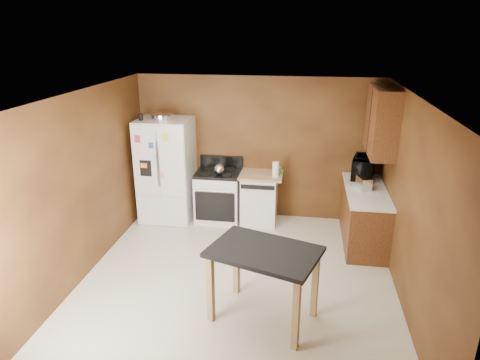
% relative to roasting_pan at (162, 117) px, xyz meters
% --- Properties ---
extents(floor, '(4.50, 4.50, 0.00)m').
position_rel_roasting_pan_xyz_m(floor, '(1.57, -1.87, -1.84)').
color(floor, beige).
rests_on(floor, ground).
extents(ceiling, '(4.50, 4.50, 0.00)m').
position_rel_roasting_pan_xyz_m(ceiling, '(1.57, -1.87, 0.66)').
color(ceiling, white).
rests_on(ceiling, ground).
extents(wall_back, '(4.20, 0.00, 4.20)m').
position_rel_roasting_pan_xyz_m(wall_back, '(1.57, 0.38, -0.59)').
color(wall_back, brown).
rests_on(wall_back, ground).
extents(wall_front, '(4.20, 0.00, 4.20)m').
position_rel_roasting_pan_xyz_m(wall_front, '(1.57, -4.12, -0.59)').
color(wall_front, brown).
rests_on(wall_front, ground).
extents(wall_left, '(0.00, 4.50, 4.50)m').
position_rel_roasting_pan_xyz_m(wall_left, '(-0.53, -1.87, -0.59)').
color(wall_left, brown).
rests_on(wall_left, ground).
extents(wall_right, '(0.00, 4.50, 4.50)m').
position_rel_roasting_pan_xyz_m(wall_right, '(3.67, -1.87, -0.59)').
color(wall_right, brown).
rests_on(wall_right, ground).
extents(roasting_pan, '(0.36, 0.36, 0.09)m').
position_rel_roasting_pan_xyz_m(roasting_pan, '(0.00, 0.00, 0.00)').
color(roasting_pan, silver).
rests_on(roasting_pan, refrigerator).
extents(pen_cup, '(0.07, 0.07, 0.11)m').
position_rel_roasting_pan_xyz_m(pen_cup, '(-0.32, -0.14, 0.01)').
color(pen_cup, black).
rests_on(pen_cup, refrigerator).
extents(kettle, '(0.18, 0.18, 0.18)m').
position_rel_roasting_pan_xyz_m(kettle, '(0.98, -0.09, -0.85)').
color(kettle, silver).
rests_on(kettle, gas_range).
extents(paper_towel, '(0.14, 0.14, 0.26)m').
position_rel_roasting_pan_xyz_m(paper_towel, '(1.93, -0.03, -0.83)').
color(paper_towel, white).
rests_on(paper_towel, dishwasher).
extents(green_canister, '(0.11, 0.11, 0.11)m').
position_rel_roasting_pan_xyz_m(green_canister, '(1.97, 0.16, -0.90)').
color(green_canister, '#46B867').
rests_on(green_canister, dishwasher).
extents(toaster, '(0.23, 0.30, 0.19)m').
position_rel_roasting_pan_xyz_m(toaster, '(3.31, -0.42, -0.85)').
color(toaster, silver).
rests_on(toaster, right_cabinets).
extents(microwave, '(0.53, 0.68, 0.33)m').
position_rel_roasting_pan_xyz_m(microwave, '(3.37, 0.15, -0.78)').
color(microwave, black).
rests_on(microwave, right_cabinets).
extents(refrigerator, '(0.90, 0.80, 1.80)m').
position_rel_roasting_pan_xyz_m(refrigerator, '(0.02, -0.01, -0.94)').
color(refrigerator, white).
rests_on(refrigerator, ground).
extents(gas_range, '(0.76, 0.68, 1.10)m').
position_rel_roasting_pan_xyz_m(gas_range, '(0.93, 0.06, -1.38)').
color(gas_range, white).
rests_on(gas_range, ground).
extents(dishwasher, '(0.78, 0.63, 0.89)m').
position_rel_roasting_pan_xyz_m(dishwasher, '(1.65, 0.08, -1.39)').
color(dishwasher, white).
rests_on(dishwasher, ground).
extents(right_cabinets, '(0.63, 1.58, 2.45)m').
position_rel_roasting_pan_xyz_m(right_cabinets, '(3.41, -0.39, -0.94)').
color(right_cabinets, brown).
rests_on(right_cabinets, ground).
extents(island, '(1.39, 1.14, 0.91)m').
position_rel_roasting_pan_xyz_m(island, '(1.99, -2.57, -1.08)').
color(island, black).
rests_on(island, ground).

